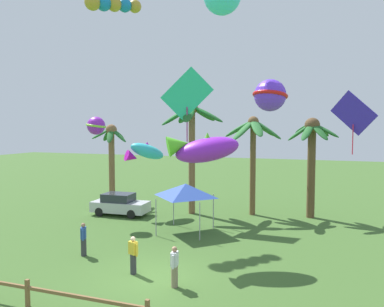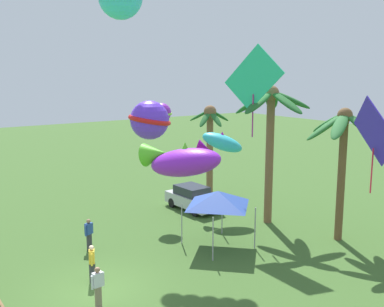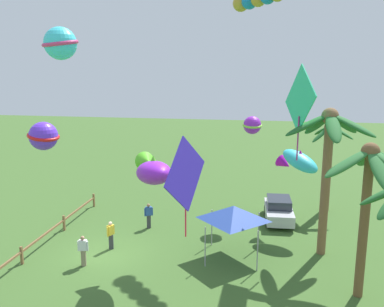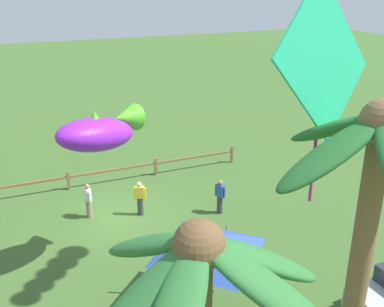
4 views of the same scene
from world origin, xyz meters
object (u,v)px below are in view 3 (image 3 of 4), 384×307
(spectator_0, at_px, (149,216))
(parked_car_0, at_px, (279,210))
(palm_tree_0, at_px, (329,144))
(palm_tree_3, at_px, (368,179))
(palm_tree_1, at_px, (329,149))
(kite_fish_5, at_px, (298,161))
(spectator_2, at_px, (83,251))
(kite_ball_7, at_px, (43,136))
(kite_ball_4, at_px, (60,43))
(kite_ball_6, at_px, (252,125))
(kite_tube_1, at_px, (256,0))
(kite_fish_0, at_px, (153,171))
(festival_tent, at_px, (234,213))
(kite_diamond_3, at_px, (300,101))
(kite_diamond_2, at_px, (185,175))
(spectator_1, at_px, (111,235))

(spectator_0, bearing_deg, parked_car_0, 108.61)
(palm_tree_0, bearing_deg, palm_tree_3, 14.31)
(palm_tree_1, xyz_separation_m, kite_fish_5, (4.17, -2.41, -0.04))
(spectator_2, xyz_separation_m, kite_ball_7, (3.49, 0.32, 6.43))
(parked_car_0, distance_m, kite_ball_4, 17.05)
(kite_ball_6, xyz_separation_m, kite_ball_7, (12.21, -7.70, 1.03))
(spectator_2, distance_m, kite_tube_1, 16.97)
(kite_fish_0, xyz_separation_m, kite_ball_6, (-8.67, 4.32, 1.08))
(palm_tree_0, height_order, kite_fish_5, palm_tree_0)
(festival_tent, distance_m, kite_diamond_3, 6.65)
(kite_fish_5, xyz_separation_m, kite_ball_7, (10.12, -10.51, 2.85))
(palm_tree_3, bearing_deg, kite_ball_6, -151.03)
(kite_fish_5, bearing_deg, palm_tree_1, 149.98)
(palm_tree_0, distance_m, kite_ball_7, 13.78)
(palm_tree_0, height_order, kite_fish_0, palm_tree_0)
(palm_tree_3, bearing_deg, kite_ball_4, -84.52)
(palm_tree_0, distance_m, palm_tree_3, 4.27)
(kite_diamond_2, bearing_deg, palm_tree_1, 158.92)
(kite_ball_6, bearing_deg, kite_tube_1, 1.72)
(kite_ball_4, height_order, kite_fish_5, kite_ball_4)
(kite_ball_4, relative_size, kite_fish_5, 0.72)
(spectator_0, xyz_separation_m, kite_diamond_2, (11.98, 4.68, 5.94))
(palm_tree_0, distance_m, parked_car_0, 7.29)
(spectator_0, relative_size, kite_fish_5, 0.55)
(palm_tree_0, relative_size, parked_car_0, 1.98)
(kite_tube_1, xyz_separation_m, kite_ball_4, (9.20, -7.69, -2.91))
(spectator_2, relative_size, kite_fish_0, 0.43)
(kite_tube_1, bearing_deg, palm_tree_1, 122.78)
(parked_car_0, bearing_deg, kite_fish_5, 31.02)
(kite_diamond_2, height_order, kite_ball_4, kite_ball_4)
(kite_fish_5, bearing_deg, palm_tree_0, 22.36)
(kite_fish_5, bearing_deg, kite_diamond_2, -17.98)
(spectator_0, xyz_separation_m, kite_fish_0, (5.39, 1.83, 4.32))
(kite_diamond_2, height_order, kite_ball_6, kite_diamond_2)
(parked_car_0, distance_m, spectator_2, 12.83)
(kite_ball_4, bearing_deg, spectator_2, -168.03)
(kite_fish_0, distance_m, kite_ball_6, 9.74)
(festival_tent, height_order, kite_ball_6, kite_ball_6)
(kite_diamond_3, bearing_deg, festival_tent, -71.15)
(kite_fish_5, bearing_deg, palm_tree_3, 17.85)
(spectator_1, bearing_deg, kite_tube_1, 125.77)
(festival_tent, bearing_deg, palm_tree_3, 63.89)
(palm_tree_0, bearing_deg, spectator_1, -82.78)
(spectator_2, height_order, kite_fish_5, kite_fish_5)
(festival_tent, xyz_separation_m, kite_fish_5, (-4.32, 3.45, 1.92))
(parked_car_0, height_order, kite_fish_0, kite_fish_0)
(spectator_2, distance_m, kite_ball_4, 10.18)
(kite_tube_1, distance_m, kite_ball_7, 14.91)
(palm_tree_0, height_order, spectator_0, palm_tree_0)
(palm_tree_0, relative_size, palm_tree_1, 1.25)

